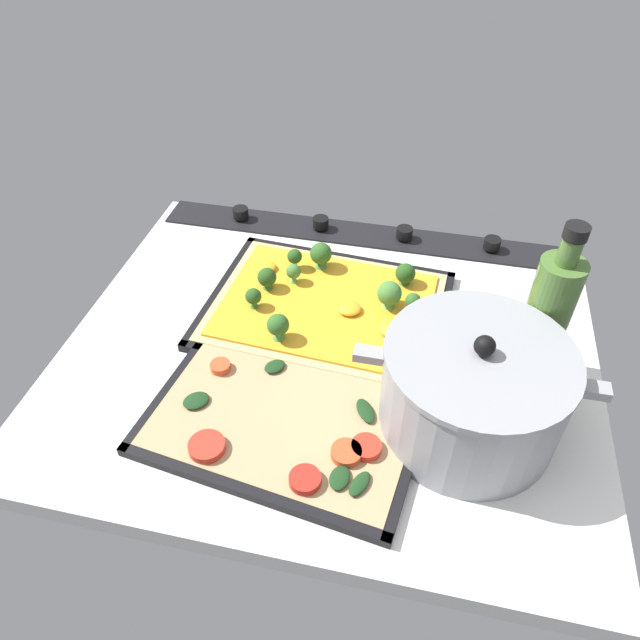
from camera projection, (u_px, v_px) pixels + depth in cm
name	position (u px, v px, depth cm)	size (l,w,h in cm)	color
ground_plane	(329.00, 353.00, 84.25)	(74.29, 63.05, 3.00)	silver
stove_control_panel	(362.00, 233.00, 102.93)	(71.32, 7.00, 2.60)	black
baking_tray_front	(326.00, 311.00, 88.09)	(37.25, 29.75, 1.30)	black
broccoli_pizza	(328.00, 303.00, 87.40)	(34.69, 27.19, 5.79)	tan
baking_tray_back	(287.00, 417.00, 73.43)	(36.49, 28.47, 1.30)	black
veggie_pizza_back	(287.00, 417.00, 72.55)	(33.78, 25.76, 1.90)	tan
cooking_pot	(472.00, 391.00, 68.65)	(28.64, 21.86, 15.22)	gray
oil_bottle	(546.00, 318.00, 72.99)	(5.59, 5.59, 23.47)	#476B2D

